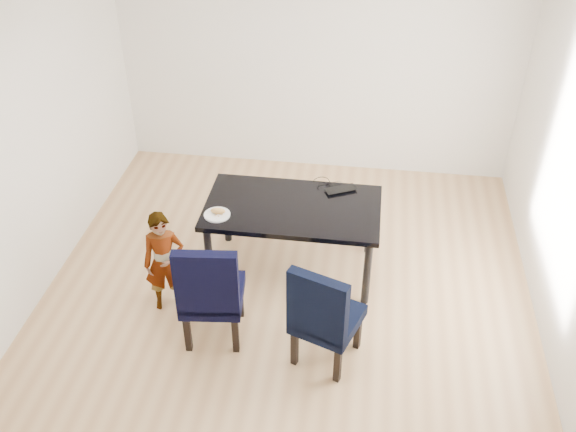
# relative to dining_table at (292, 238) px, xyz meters

# --- Properties ---
(floor) EXTENTS (4.50, 5.00, 0.01)m
(floor) POSITION_rel_dining_table_xyz_m (0.00, -0.50, -0.38)
(floor) COLOR tan
(floor) RESTS_ON ground
(ceiling) EXTENTS (4.50, 5.00, 0.01)m
(ceiling) POSITION_rel_dining_table_xyz_m (0.00, -0.50, 2.33)
(ceiling) COLOR white
(ceiling) RESTS_ON wall_back
(wall_back) EXTENTS (4.50, 0.01, 2.70)m
(wall_back) POSITION_rel_dining_table_xyz_m (0.00, 2.00, 0.98)
(wall_back) COLOR white
(wall_back) RESTS_ON ground
(wall_left) EXTENTS (0.01, 5.00, 2.70)m
(wall_left) POSITION_rel_dining_table_xyz_m (-2.25, -0.50, 0.98)
(wall_left) COLOR silver
(wall_left) RESTS_ON ground
(dining_table) EXTENTS (1.60, 0.90, 0.75)m
(dining_table) POSITION_rel_dining_table_xyz_m (0.00, 0.00, 0.00)
(dining_table) COLOR black
(dining_table) RESTS_ON floor
(chair_left) EXTENTS (0.56, 0.58, 1.05)m
(chair_left) POSITION_rel_dining_table_xyz_m (-0.55, -0.93, 0.15)
(chair_left) COLOR black
(chair_left) RESTS_ON floor
(chair_right) EXTENTS (0.63, 0.64, 1.01)m
(chair_right) POSITION_rel_dining_table_xyz_m (0.43, -1.06, 0.13)
(chair_right) COLOR black
(chair_right) RESTS_ON floor
(child) EXTENTS (0.42, 0.34, 1.00)m
(child) POSITION_rel_dining_table_xyz_m (-1.04, -0.65, 0.12)
(child) COLOR red
(child) RESTS_ON floor
(plate) EXTENTS (0.30, 0.30, 0.01)m
(plate) POSITION_rel_dining_table_xyz_m (-0.65, -0.24, 0.38)
(plate) COLOR silver
(plate) RESTS_ON dining_table
(sandwich) EXTENTS (0.14, 0.07, 0.05)m
(sandwich) POSITION_rel_dining_table_xyz_m (-0.64, -0.23, 0.42)
(sandwich) COLOR #CB9348
(sandwich) RESTS_ON plate
(laptop) EXTENTS (0.35, 0.30, 0.02)m
(laptop) POSITION_rel_dining_table_xyz_m (0.40, 0.35, 0.39)
(laptop) COLOR black
(laptop) RESTS_ON dining_table
(cable_tangle) EXTENTS (0.17, 0.17, 0.01)m
(cable_tangle) POSITION_rel_dining_table_xyz_m (0.26, 0.35, 0.38)
(cable_tangle) COLOR black
(cable_tangle) RESTS_ON dining_table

